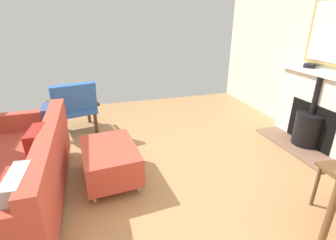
{
  "coord_description": "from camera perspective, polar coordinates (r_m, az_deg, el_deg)",
  "views": [
    {
      "loc": [
        0.17,
        2.37,
        1.65
      ],
      "look_at": [
        -0.5,
        0.14,
        0.69
      ],
      "focal_mm": 26.64,
      "sensor_mm": 36.0,
      "label": 1
    }
  ],
  "objects": [
    {
      "name": "mantel_bowl_near",
      "position": [
        3.94,
        29.62,
        10.81
      ],
      "size": [
        0.15,
        0.15,
        0.06
      ],
      "color": "black",
      "rests_on": "fireplace"
    },
    {
      "name": "ottoman",
      "position": [
        2.76,
        -13.11,
        -8.85
      ],
      "size": [
        0.6,
        0.82,
        0.39
      ],
      "color": "#B2B2B7",
      "rests_on": "ground"
    },
    {
      "name": "sofa",
      "position": [
        2.66,
        -30.15,
        -10.48
      ],
      "size": [
        0.78,
        1.87,
        0.74
      ],
      "color": "#B2B2B7",
      "rests_on": "ground"
    },
    {
      "name": "fireplace",
      "position": [
        3.85,
        30.91,
        1.0
      ],
      "size": [
        0.6,
        1.37,
        1.01
      ],
      "color": "brown",
      "rests_on": "ground"
    },
    {
      "name": "armchair_accent",
      "position": [
        3.91,
        -20.74,
        3.16
      ],
      "size": [
        0.78,
        0.72,
        0.81
      ],
      "color": "#4C3321",
      "rests_on": "ground"
    },
    {
      "name": "ground_plane",
      "position": [
        2.89,
        -10.62,
        -12.75
      ],
      "size": [
        5.64,
        5.24,
        0.01
      ],
      "primitive_type": "cube",
      "color": "#A87A4C"
    }
  ]
}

